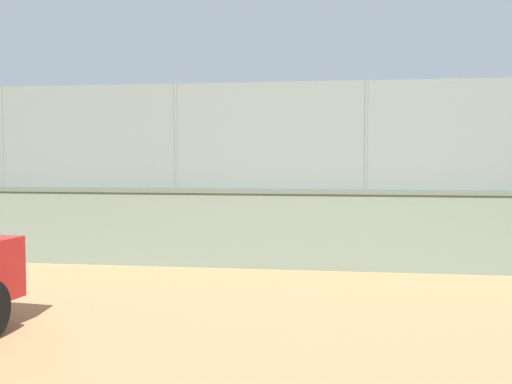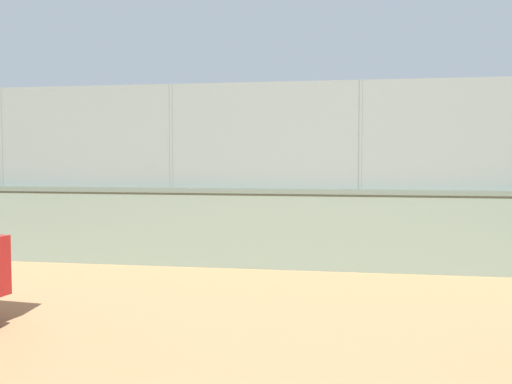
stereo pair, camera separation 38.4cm
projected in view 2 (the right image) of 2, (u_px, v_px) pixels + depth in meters
name	position (u px, v px, depth m)	size (l,w,h in m)	color
ground_plane	(317.00, 215.00, 18.98)	(260.00, 260.00, 0.00)	tan
perimeter_wall	(263.00, 228.00, 9.90)	(22.37, 0.53, 1.32)	slate
fence_panel_on_wall	(263.00, 135.00, 9.81)	(21.99, 0.19, 1.73)	slate
player_baseline_waiting	(84.00, 192.00, 14.56)	(0.87, 1.08, 1.67)	#591919
player_foreground_swinging	(427.00, 197.00, 14.80)	(0.68, 1.00, 1.46)	#591919
sports_ball	(71.00, 181.00, 13.82)	(0.11, 0.11, 0.11)	orange
spare_ball_by_wall	(359.00, 249.00, 11.50)	(0.13, 0.13, 0.13)	white
courtside_bench	(199.00, 225.00, 12.06)	(1.60, 0.39, 0.87)	#4C6B4C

